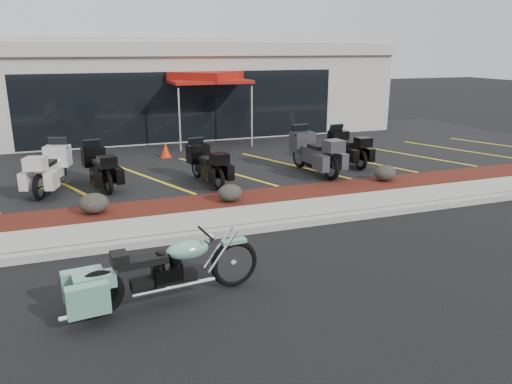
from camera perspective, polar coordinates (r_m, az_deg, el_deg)
name	(u,v)px	position (r m, az deg, el deg)	size (l,w,h in m)	color
ground	(305,243)	(9.78, 5.64, -5.77)	(90.00, 90.00, 0.00)	black
curb	(287,224)	(10.52, 3.54, -3.69)	(24.00, 0.25, 0.15)	gray
sidewalk	(274,214)	(11.13, 2.10, -2.55)	(24.00, 1.20, 0.15)	gray
mulch_bed	(256,199)	(12.19, -0.03, -0.83)	(24.00, 1.20, 0.16)	#330C0B
upper_lot	(202,156)	(17.21, -6.22, 4.10)	(26.00, 9.60, 0.15)	black
dealership_building	(166,86)	(23.03, -10.26, 11.83)	(18.00, 8.16, 4.00)	#A09C90
boulder_left	(94,203)	(11.40, -18.04, -1.25)	(0.64, 0.53, 0.45)	black
boulder_mid	(230,193)	(11.72, -3.00, -0.09)	(0.59, 0.49, 0.41)	black
boulder_right	(385,173)	(13.97, 14.55, 2.12)	(0.61, 0.51, 0.43)	black
hero_cruiser	(234,257)	(7.83, -2.52, -7.39)	(2.91, 0.74, 1.02)	#669F85
touring_white	(60,160)	(14.22, -21.50, 3.40)	(2.15, 0.82, 1.25)	silver
touring_black_front	(93,161)	(14.09, -18.14, 3.42)	(1.99, 0.76, 1.16)	black
touring_black_mid	(197,158)	(13.88, -6.81, 3.90)	(1.97, 0.75, 1.14)	black
touring_grey	(300,146)	(15.03, 5.03, 5.26)	(2.29, 0.87, 1.33)	#313137
touring_black_rear	(336,142)	(16.24, 9.13, 5.64)	(2.01, 0.77, 1.17)	black
traffic_cone	(166,150)	(16.81, -10.30, 4.75)	(0.32, 0.32, 0.49)	red
popup_canopy	(206,78)	(19.07, -5.73, 12.80)	(3.00, 3.00, 2.65)	silver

